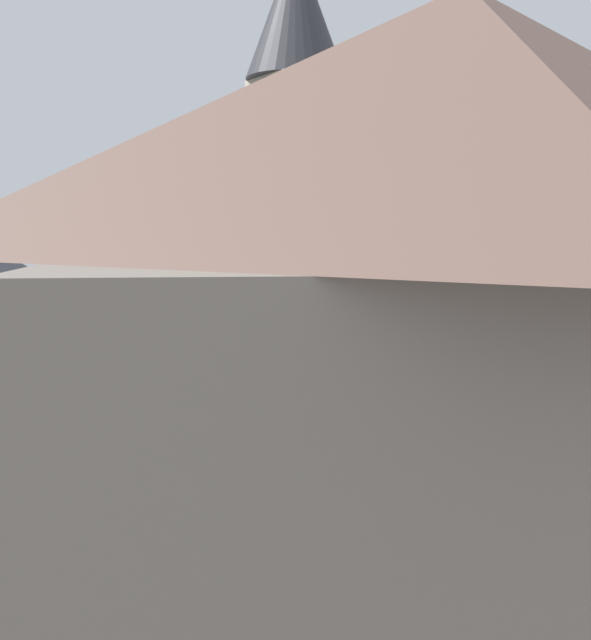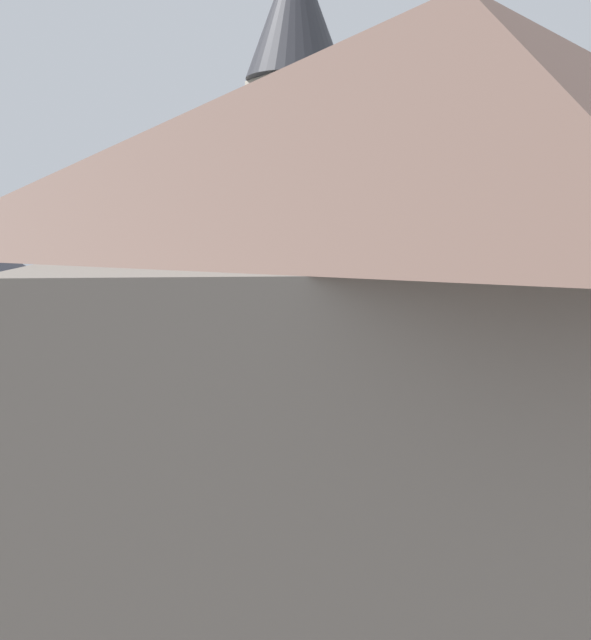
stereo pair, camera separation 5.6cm
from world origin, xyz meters
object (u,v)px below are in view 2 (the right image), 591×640
object	(u,v)px
car_red_corner	(533,383)
car_black_far	(366,359)
car_white_side	(329,420)
car_silver_kerb	(268,339)
building_terrace_right	(453,395)
building_corner_back	(551,275)
pedestrian	(240,355)
car_blue_kerb	(450,350)
building_hall_far	(471,269)
clock_tower	(296,137)

from	to	relation	value
car_red_corner	car_black_far	size ratio (longest dim) A/B	1.05
car_red_corner	car_white_side	distance (m)	10.76
car_silver_kerb	building_terrace_right	world-z (taller)	building_terrace_right
car_black_far	building_corner_back	xyz separation A→B (m)	(0.95, 12.76, 3.74)
pedestrian	car_blue_kerb	bearing A→B (deg)	71.70
building_terrace_right	building_corner_back	world-z (taller)	building_terrace_right
pedestrian	building_hall_far	distance (m)	21.66
car_red_corner	pedestrian	distance (m)	13.81
car_blue_kerb	building_terrace_right	distance (m)	30.35
car_silver_kerb	car_red_corner	world-z (taller)	same
pedestrian	building_hall_far	xyz separation A→B (m)	(-4.65, 20.90, 3.32)
car_red_corner	pedestrian	xyz separation A→B (m)	(-11.34, -7.88, 0.25)
clock_tower	building_terrace_right	world-z (taller)	clock_tower
car_blue_kerb	car_black_far	distance (m)	5.44
car_black_far	car_blue_kerb	bearing A→B (deg)	86.10
car_blue_kerb	building_corner_back	size ratio (longest dim) A/B	0.50
clock_tower	building_corner_back	bearing A→B (deg)	95.11
clock_tower	car_blue_kerb	size ratio (longest dim) A/B	4.24
car_silver_kerb	pedestrian	world-z (taller)	pedestrian
building_corner_back	building_hall_far	distance (m)	9.23
pedestrian	car_red_corner	bearing A→B (deg)	34.80
car_blue_kerb	building_corner_back	distance (m)	8.24
car_silver_kerb	car_white_side	distance (m)	17.98
clock_tower	car_black_far	world-z (taller)	clock_tower
car_red_corner	building_corner_back	xyz separation A→B (m)	(-7.20, 10.23, 3.74)
building_terrace_right	car_silver_kerb	bearing A→B (deg)	152.98
building_corner_back	car_red_corner	bearing A→B (deg)	-54.85
car_blue_kerb	car_red_corner	xyz separation A→B (m)	(7.77, -2.90, 0.00)
car_blue_kerb	car_black_far	world-z (taller)	same
clock_tower	car_red_corner	world-z (taller)	clock_tower
building_terrace_right	building_corner_back	xyz separation A→B (m)	(-20.55, 28.64, -0.78)
car_black_far	building_hall_far	distance (m)	17.78
building_terrace_right	building_hall_far	xyz separation A→B (m)	(-29.35, 31.43, -0.95)
car_white_side	building_hall_far	bearing A→B (deg)	124.11
building_corner_back	building_hall_far	xyz separation A→B (m)	(-8.79, 2.79, -0.17)
car_silver_kerb	car_black_far	world-z (taller)	same
building_terrace_right	building_corner_back	bearing A→B (deg)	125.67
clock_tower	car_red_corner	bearing A→B (deg)	56.74
pedestrian	building_corner_back	xyz separation A→B (m)	(4.14, 18.11, 3.49)
clock_tower	building_hall_far	bearing A→B (deg)	116.00
car_red_corner	building_terrace_right	bearing A→B (deg)	-54.05
car_red_corner	clock_tower	bearing A→B (deg)	-123.26
clock_tower	car_blue_kerb	world-z (taller)	clock_tower
car_white_side	building_terrace_right	bearing A→B (deg)	-30.02
car_black_far	pedestrian	distance (m)	6.23
car_silver_kerb	clock_tower	bearing A→B (deg)	-25.53
car_black_far	car_silver_kerb	bearing A→B (deg)	-174.51
car_white_side	building_corner_back	size ratio (longest dim) A/B	0.50
pedestrian	building_corner_back	distance (m)	18.90
car_white_side	building_terrace_right	distance (m)	15.94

